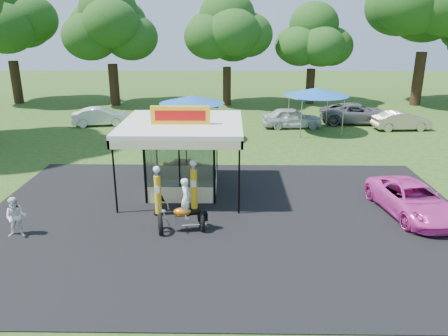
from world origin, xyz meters
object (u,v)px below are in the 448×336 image
at_px(gas_station_kiosk, 183,156).
at_px(bg_car_a, 100,117).
at_px(gas_pump_left, 158,192).
at_px(tent_east, 316,92).
at_px(bg_car_c, 292,118).
at_px(tent_west, 192,100).
at_px(motorcycle, 184,210).
at_px(kiosk_car, 188,167).
at_px(gas_pump_right, 194,186).
at_px(spectator_west, 16,217).
at_px(bg_car_e, 402,121).
at_px(pink_sedan, 412,200).
at_px(bg_car_d, 357,113).

bearing_deg(gas_station_kiosk, bg_car_a, 119.59).
xyz_separation_m(gas_pump_left, tent_east, (9.08, 14.68, 1.90)).
distance_m(gas_pump_left, bg_car_c, 17.84).
height_order(gas_station_kiosk, tent_west, gas_station_kiosk).
bearing_deg(tent_west, gas_pump_left, -91.84).
distance_m(motorcycle, tent_west, 13.90).
relative_size(kiosk_car, bg_car_a, 0.67).
height_order(motorcycle, tent_west, tent_west).
bearing_deg(gas_station_kiosk, gas_pump_right, -72.92).
xyz_separation_m(spectator_west, tent_west, (5.36, 14.25, 1.97)).
bearing_deg(kiosk_car, bg_car_a, 33.97).
relative_size(bg_car_e, tent_west, 0.96).
distance_m(gas_station_kiosk, tent_west, 9.65).
bearing_deg(pink_sedan, bg_car_c, 91.54).
bearing_deg(gas_pump_left, gas_station_kiosk, 73.74).
relative_size(gas_station_kiosk, gas_pump_right, 2.37).
height_order(gas_station_kiosk, bg_car_a, gas_station_kiosk).
bearing_deg(pink_sedan, kiosk_car, 145.66).
distance_m(gas_pump_right, kiosk_car, 4.44).
xyz_separation_m(gas_pump_right, pink_sedan, (9.07, -0.33, -0.42)).
height_order(kiosk_car, bg_car_e, bg_car_e).
bearing_deg(pink_sedan, spectator_west, 179.39).
height_order(pink_sedan, bg_car_c, bg_car_c).
bearing_deg(motorcycle, bg_car_d, 47.11).
height_order(pink_sedan, tent_east, tent_east).
height_order(gas_station_kiosk, bg_car_d, gas_station_kiosk).
height_order(gas_pump_right, spectator_west, gas_pump_right).
height_order(pink_sedan, bg_car_d, bg_car_d).
distance_m(gas_pump_left, motorcycle, 1.93).
relative_size(motorcycle, spectator_west, 1.44).
bearing_deg(kiosk_car, bg_car_c, -31.44).
height_order(gas_pump_right, pink_sedan, gas_pump_right).
relative_size(pink_sedan, bg_car_c, 1.07).
xyz_separation_m(pink_sedan, bg_car_a, (-17.69, 16.49, 0.02)).
bearing_deg(bg_car_c, tent_east, -139.08).
bearing_deg(gas_station_kiosk, tent_west, 92.31).
bearing_deg(motorcycle, spectator_west, 173.26).
bearing_deg(tent_east, bg_car_d, 37.92).
relative_size(bg_car_d, tent_west, 1.31).
height_order(gas_station_kiosk, bg_car_c, gas_station_kiosk).
height_order(gas_station_kiosk, motorcycle, gas_station_kiosk).
xyz_separation_m(spectator_west, tent_east, (14.04, 16.65, 2.15)).
xyz_separation_m(gas_pump_right, bg_car_c, (6.21, 15.57, -0.33)).
distance_m(bg_car_e, tent_east, 7.05).
relative_size(gas_pump_left, spectator_west, 1.38).
xyz_separation_m(gas_station_kiosk, gas_pump_right, (0.66, -2.14, -0.69)).
bearing_deg(tent_west, gas_pump_right, -84.91).
bearing_deg(bg_car_c, gas_pump_right, 154.31).
height_order(bg_car_a, bg_car_e, bg_car_e).
bearing_deg(bg_car_c, pink_sedan, -173.74).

